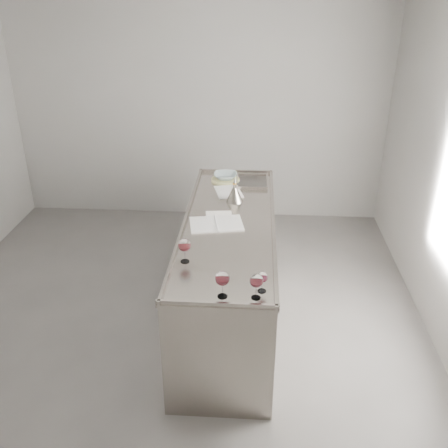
# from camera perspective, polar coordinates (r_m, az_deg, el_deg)

# --- Properties ---
(room_shell) EXTENTS (4.54, 5.04, 2.84)m
(room_shell) POSITION_cam_1_polar(r_m,az_deg,el_deg) (3.75, -7.36, 4.73)
(room_shell) COLOR #53504E
(room_shell) RESTS_ON ground
(counter) EXTENTS (0.77, 2.42, 0.97)m
(counter) POSITION_cam_1_polar(r_m,az_deg,el_deg) (4.38, 0.53, -5.32)
(counter) COLOR gray
(counter) RESTS_ON ground
(wine_glass_left) EXTENTS (0.09, 0.09, 0.18)m
(wine_glass_left) POSITION_cam_1_polar(r_m,az_deg,el_deg) (3.53, -4.54, -2.49)
(wine_glass_left) COLOR white
(wine_glass_left) RESTS_ON counter
(wine_glass_middle) EXTENTS (0.09, 0.09, 0.18)m
(wine_glass_middle) POSITION_cam_1_polar(r_m,az_deg,el_deg) (3.15, -0.18, -6.32)
(wine_glass_middle) COLOR white
(wine_glass_middle) RESTS_ON counter
(wine_glass_right) EXTENTS (0.09, 0.09, 0.17)m
(wine_glass_right) POSITION_cam_1_polar(r_m,az_deg,el_deg) (3.14, 3.73, -6.56)
(wine_glass_right) COLOR white
(wine_glass_right) RESTS_ON counter
(wine_glass_small) EXTENTS (0.07, 0.07, 0.14)m
(wine_glass_small) POSITION_cam_1_polar(r_m,az_deg,el_deg) (3.22, 4.40, -6.14)
(wine_glass_small) COLOR white
(wine_glass_small) RESTS_ON counter
(notebook) EXTENTS (0.48, 0.37, 0.02)m
(notebook) POSITION_cam_1_polar(r_m,az_deg,el_deg) (4.11, -0.88, 0.01)
(notebook) COLOR white
(notebook) RESTS_ON counter
(loose_paper_top) EXTENTS (0.26, 0.34, 0.00)m
(loose_paper_top) POSITION_cam_1_polar(r_m,az_deg,el_deg) (4.21, -0.56, 0.62)
(loose_paper_top) COLOR silver
(loose_paper_top) RESTS_ON counter
(loose_paper_under) EXTENTS (0.31, 0.38, 0.00)m
(loose_paper_under) POSITION_cam_1_polar(r_m,az_deg,el_deg) (4.75, 0.52, 3.72)
(loose_paper_under) COLOR white
(loose_paper_under) RESTS_ON counter
(trivet) EXTENTS (0.30, 0.30, 0.02)m
(trivet) POSITION_cam_1_polar(r_m,az_deg,el_deg) (5.03, 0.16, 5.11)
(trivet) COLOR #CFCA86
(trivet) RESTS_ON counter
(ceramic_bowl) EXTENTS (0.24, 0.24, 0.06)m
(ceramic_bowl) POSITION_cam_1_polar(r_m,az_deg,el_deg) (5.02, 0.17, 5.51)
(ceramic_bowl) COLOR #94A8AC
(ceramic_bowl) RESTS_ON trivet
(wine_funnel) EXTENTS (0.16, 0.16, 0.23)m
(wine_funnel) POSITION_cam_1_polar(r_m,az_deg,el_deg) (4.52, 1.22, 3.42)
(wine_funnel) COLOR gray
(wine_funnel) RESTS_ON counter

